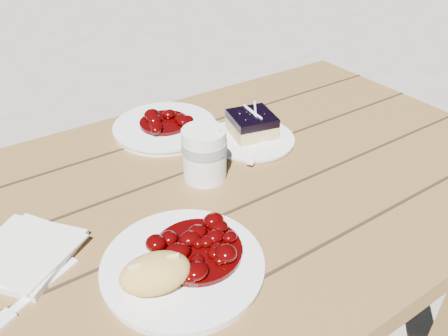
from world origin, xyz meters
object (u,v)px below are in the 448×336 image
bread_roll (155,273)px  second_plate (165,128)px  dessert_plate (252,140)px  blueberry_cake (252,124)px  picnic_table (79,310)px  coffee_cup (205,154)px  main_plate (183,266)px

bread_roll → second_plate: 0.50m
dessert_plate → blueberry_cake: bearing=56.3°
dessert_plate → blueberry_cake: 0.04m
blueberry_cake → second_plate: bearing=149.8°
dessert_plate → second_plate: (-0.15, 0.16, 0.00)m
picnic_table → dessert_plate: size_ratio=10.31×
coffee_cup → main_plate: bearing=-129.5°
main_plate → second_plate: (0.19, 0.42, 0.00)m
main_plate → dessert_plate: 0.42m
picnic_table → blueberry_cake: bearing=13.7°
bread_roll → coffee_cup: bearing=45.0°
bread_roll → dessert_plate: (0.39, 0.28, -0.04)m
coffee_cup → second_plate: size_ratio=0.45×
coffee_cup → bread_roll: bearing=-135.0°
picnic_table → dessert_plate: bearing=12.3°
bread_roll → second_plate: size_ratio=0.43×
picnic_table → dessert_plate: dessert_plate is taller
picnic_table → coffee_cup: 0.38m
main_plate → dessert_plate: size_ratio=1.30×
main_plate → blueberry_cake: blueberry_cake is taller
bread_roll → second_plate: bearing=61.4°
blueberry_cake → coffee_cup: coffee_cup is taller
dessert_plate → coffee_cup: bearing=-159.8°
blueberry_cake → picnic_table: bearing=-153.3°
main_plate → dessert_plate: bearing=38.2°
picnic_table → bread_roll: size_ratio=18.96×
coffee_cup → blueberry_cake: bearing=23.4°
dessert_plate → second_plate: second_plate is taller
picnic_table → second_plate: 0.46m
bread_roll → coffee_cup: coffee_cup is taller
dessert_plate → picnic_table: bearing=-167.7°
picnic_table → coffee_cup: size_ratio=18.08×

